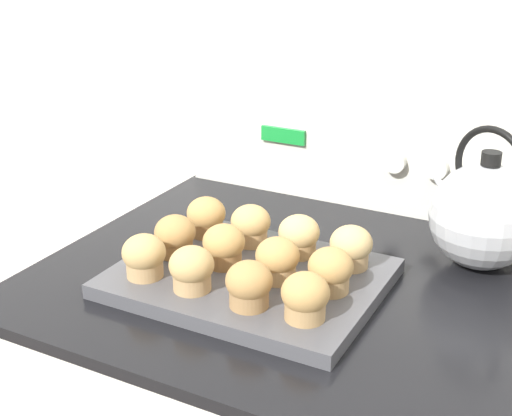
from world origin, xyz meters
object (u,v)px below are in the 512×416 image
(muffin_r1_c0, at_px, (175,236))
(muffin_r2_c3, at_px, (351,247))
(muffin_r1_c3, at_px, (330,271))
(muffin_r0_c2, at_px, (248,285))
(muffin_r2_c2, at_px, (299,236))
(muffin_r2_c1, at_px, (251,225))
(muffin_r0_c0, at_px, (144,256))
(muffin_r1_c2, at_px, (275,259))
(muffin_r0_c1, at_px, (192,269))
(muffin_r2_c0, at_px, (206,217))
(muffin_pan, at_px, (249,278))
(muffin_r1_c1, at_px, (224,246))
(tea_kettle, at_px, (483,214))
(muffin_r0_c3, at_px, (305,297))

(muffin_r1_c0, xyz_separation_m, muffin_r2_c3, (0.25, 0.09, 0.00))
(muffin_r1_c3, bearing_deg, muffin_r1_c0, -179.08)
(muffin_r0_c2, height_order, muffin_r2_c2, same)
(muffin_r0_c2, bearing_deg, muffin_r2_c1, 117.19)
(muffin_r0_c0, bearing_deg, muffin_r1_c2, 25.26)
(muffin_r0_c2, height_order, muffin_r2_c3, same)
(muffin_r1_c0, bearing_deg, muffin_r1_c2, 0.03)
(muffin_r0_c0, xyz_separation_m, muffin_r2_c3, (0.25, 0.17, 0.00))
(muffin_r0_c1, height_order, muffin_r2_c0, same)
(muffin_pan, relative_size, muffin_r2_c2, 5.91)
(muffin_r1_c1, distance_m, muffin_r2_c0, 0.12)
(muffin_r1_c2, relative_size, tea_kettle, 0.29)
(muffin_r0_c2, height_order, muffin_r0_c3, same)
(muffin_r0_c3, distance_m, muffin_r1_c2, 0.11)
(muffin_r1_c1, distance_m, muffin_r2_c2, 0.12)
(muffin_r0_c1, xyz_separation_m, tea_kettle, (0.33, 0.31, 0.03))
(muffin_r0_c2, bearing_deg, muffin_r1_c3, 47.55)
(muffin_pan, distance_m, muffin_r1_c0, 0.13)
(muffin_r1_c1, height_order, muffin_r2_c1, same)
(muffin_r2_c2, bearing_deg, muffin_r2_c3, -0.61)
(muffin_pan, bearing_deg, muffin_r0_c1, -117.96)
(muffin_r0_c1, height_order, tea_kettle, tea_kettle)
(muffin_r0_c0, relative_size, muffin_r0_c2, 1.00)
(muffin_r0_c0, height_order, tea_kettle, tea_kettle)
(muffin_r0_c0, height_order, muffin_r2_c0, same)
(muffin_r0_c1, relative_size, muffin_r1_c2, 1.00)
(muffin_r0_c2, relative_size, muffin_r1_c1, 1.00)
(muffin_r0_c0, relative_size, muffin_r1_c1, 1.00)
(muffin_pan, height_order, muffin_r0_c1, muffin_r0_c1)
(muffin_pan, xyz_separation_m, muffin_r2_c1, (-0.04, 0.09, 0.04))
(muffin_r0_c1, xyz_separation_m, muffin_r2_c3, (0.17, 0.17, 0.00))
(muffin_r0_c2, bearing_deg, muffin_r2_c2, 91.77)
(muffin_r0_c0, xyz_separation_m, muffin_r1_c2, (0.17, 0.08, 0.00))
(muffin_r2_c3, bearing_deg, muffin_r1_c0, -160.75)
(muffin_r1_c1, bearing_deg, muffin_r2_c3, 26.36)
(muffin_r1_c1, height_order, muffin_r1_c2, same)
(muffin_r0_c1, xyz_separation_m, muffin_r2_c2, (0.08, 0.17, 0.00))
(muffin_r0_c0, bearing_deg, muffin_r1_c3, 18.35)
(tea_kettle, bearing_deg, muffin_r1_c2, -136.49)
(muffin_r2_c0, bearing_deg, muffin_r1_c2, -27.37)
(muffin_r0_c3, distance_m, muffin_r1_c3, 0.08)
(muffin_r0_c0, xyz_separation_m, muffin_r0_c2, (0.17, -0.00, 0.00))
(muffin_r2_c1, bearing_deg, muffin_r0_c0, -115.61)
(muffin_r0_c2, xyz_separation_m, muffin_r1_c0, (-0.17, 0.08, 0.00))
(muffin_pan, height_order, muffin_r1_c3, muffin_r1_c3)
(muffin_r1_c1, xyz_separation_m, muffin_r2_c3, (0.17, 0.08, 0.00))
(muffin_r0_c3, bearing_deg, muffin_r2_c1, 135.13)
(muffin_r1_c0, relative_size, muffin_r1_c1, 1.00)
(muffin_r2_c0, height_order, muffin_r2_c2, same)
(muffin_r2_c2, bearing_deg, muffin_r1_c1, -134.74)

